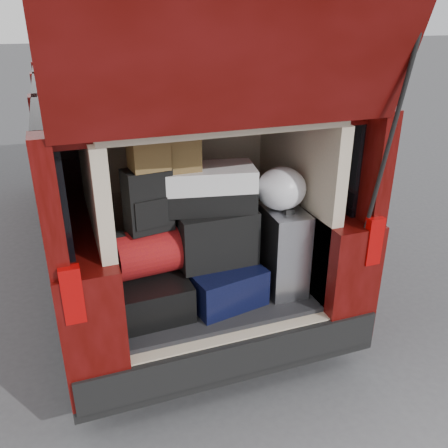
# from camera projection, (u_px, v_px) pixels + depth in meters

# --- Properties ---
(ground) EXTENTS (80.00, 80.00, 0.00)m
(ground) POSITION_uv_depth(u_px,v_px,m) (219.00, 373.00, 3.25)
(ground) COLOR #3E3E41
(ground) RESTS_ON ground
(minivan) EXTENTS (1.90, 5.35, 2.77)m
(minivan) POSITION_uv_depth(u_px,v_px,m) (153.00, 169.00, 4.47)
(minivan) COLOR black
(minivan) RESTS_ON ground
(load_floor) EXTENTS (1.24, 1.05, 0.55)m
(load_floor) POSITION_uv_depth(u_px,v_px,m) (206.00, 318.00, 3.37)
(load_floor) COLOR black
(load_floor) RESTS_ON ground
(black_hardshell) EXTENTS (0.44, 0.59, 0.23)m
(black_hardshell) POSITION_uv_depth(u_px,v_px,m) (150.00, 290.00, 2.98)
(black_hardshell) COLOR black
(black_hardshell) RESTS_ON load_floor
(navy_hardshell) EXTENTS (0.55, 0.63, 0.24)m
(navy_hardshell) POSITION_uv_depth(u_px,v_px,m) (217.00, 278.00, 3.10)
(navy_hardshell) COLOR black
(navy_hardshell) RESTS_ON load_floor
(silver_roller) EXTENTS (0.26, 0.39, 0.57)m
(silver_roller) POSITION_uv_depth(u_px,v_px,m) (282.00, 250.00, 3.11)
(silver_roller) COLOR silver
(silver_roller) RESTS_ON load_floor
(red_duffel) EXTENTS (0.47, 0.33, 0.29)m
(red_duffel) POSITION_uv_depth(u_px,v_px,m) (152.00, 251.00, 2.90)
(red_duffel) COLOR #9F170E
(red_duffel) RESTS_ON black_hardshell
(black_soft_case) EXTENTS (0.49, 0.30, 0.35)m
(black_soft_case) POSITION_uv_depth(u_px,v_px,m) (216.00, 236.00, 2.99)
(black_soft_case) COLOR black
(black_soft_case) RESTS_ON navy_hardshell
(backpack) EXTENTS (0.29, 0.20, 0.38)m
(backpack) POSITION_uv_depth(u_px,v_px,m) (148.00, 200.00, 2.76)
(backpack) COLOR black
(backpack) RESTS_ON red_duffel
(twotone_duffel) EXTENTS (0.64, 0.42, 0.27)m
(twotone_duffel) POSITION_uv_depth(u_px,v_px,m) (206.00, 188.00, 2.90)
(twotone_duffel) COLOR white
(twotone_duffel) RESTS_ON black_soft_case
(grocery_sack_lower) EXTENTS (0.23, 0.19, 0.19)m
(grocery_sack_lower) POSITION_uv_depth(u_px,v_px,m) (148.00, 152.00, 2.65)
(grocery_sack_lower) COLOR brown
(grocery_sack_lower) RESTS_ON backpack
(grocery_sack_upper) EXTENTS (0.24, 0.19, 0.23)m
(grocery_sack_upper) POSITION_uv_depth(u_px,v_px,m) (178.00, 150.00, 2.76)
(grocery_sack_upper) COLOR brown
(grocery_sack_upper) RESTS_ON twotone_duffel
(plastic_bag_right) EXTENTS (0.34, 0.32, 0.27)m
(plastic_bag_right) POSITION_uv_depth(u_px,v_px,m) (281.00, 189.00, 2.96)
(plastic_bag_right) COLOR white
(plastic_bag_right) RESTS_ON silver_roller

